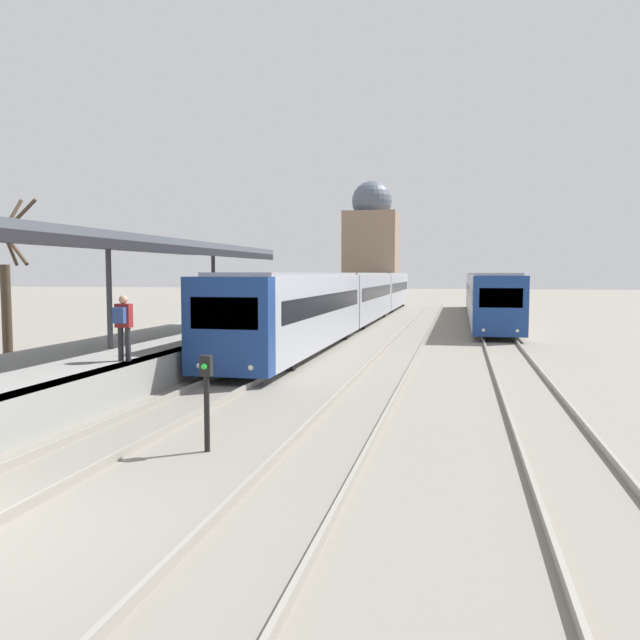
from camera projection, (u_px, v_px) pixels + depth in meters
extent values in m
cube|color=gray|center=(171.00, 561.00, 6.65)|extent=(0.07, 120.00, 0.15)
cube|color=gray|center=(301.00, 575.00, 6.34)|extent=(0.07, 120.00, 0.15)
cube|color=gray|center=(574.00, 605.00, 5.77)|extent=(0.07, 120.00, 0.15)
cube|color=#4C515B|center=(108.00, 242.00, 18.14)|extent=(4.00, 19.82, 0.20)
cube|color=black|center=(170.00, 249.00, 17.73)|extent=(0.08, 19.82, 0.24)
cylinder|color=#47474C|center=(109.00, 297.00, 18.26)|extent=(0.16, 0.16, 3.03)
cylinder|color=#47474C|center=(213.00, 290.00, 25.97)|extent=(0.16, 0.16, 3.03)
cylinder|color=#2D2D33|center=(121.00, 344.00, 15.79)|extent=(0.14, 0.14, 0.85)
cylinder|color=#2D2D33|center=(128.00, 344.00, 15.75)|extent=(0.14, 0.14, 0.85)
cube|color=maroon|center=(124.00, 316.00, 15.71)|extent=(0.40, 0.22, 0.60)
sphere|color=tan|center=(123.00, 300.00, 15.68)|extent=(0.22, 0.22, 0.22)
cube|color=#334C8E|center=(119.00, 315.00, 15.52)|extent=(0.30, 0.18, 0.40)
cube|color=navy|center=(229.00, 326.00, 17.39)|extent=(2.52, 0.70, 2.77)
cube|color=black|center=(224.00, 313.00, 17.04)|extent=(1.96, 0.04, 0.89)
sphere|color=#EFEACC|center=(199.00, 366.00, 17.31)|extent=(0.16, 0.16, 0.16)
sphere|color=#EFEACC|center=(251.00, 368.00, 16.98)|extent=(0.16, 0.16, 0.16)
cube|color=#A8ADB7|center=(299.00, 310.00, 24.94)|extent=(2.52, 14.82, 2.77)
cube|color=gray|center=(299.00, 274.00, 24.83)|extent=(2.22, 14.52, 0.12)
cube|color=black|center=(299.00, 303.00, 24.92)|extent=(2.54, 13.63, 0.72)
cylinder|color=black|center=(231.00, 358.00, 20.59)|extent=(0.12, 0.70, 0.70)
cylinder|color=black|center=(293.00, 360.00, 20.12)|extent=(0.12, 0.70, 0.70)
cylinder|color=black|center=(302.00, 331.00, 29.96)|extent=(0.12, 0.70, 0.70)
cylinder|color=black|center=(346.00, 332.00, 29.49)|extent=(0.12, 0.70, 0.70)
cube|color=#A8ADB7|center=(359.00, 296.00, 39.70)|extent=(2.52, 14.82, 2.77)
cube|color=gray|center=(359.00, 274.00, 39.59)|extent=(2.22, 14.52, 0.12)
cube|color=black|center=(359.00, 292.00, 39.67)|extent=(2.54, 13.63, 0.72)
cylinder|color=black|center=(326.00, 322.00, 35.34)|extent=(0.12, 0.70, 0.70)
cylinder|color=black|center=(364.00, 323.00, 34.88)|extent=(0.12, 0.70, 0.70)
cylinder|color=black|center=(354.00, 312.00, 44.71)|extent=(0.12, 0.70, 0.70)
cylinder|color=black|center=(384.00, 312.00, 44.25)|extent=(0.12, 0.70, 0.70)
cube|color=#A8ADB7|center=(386.00, 290.00, 54.45)|extent=(2.52, 14.82, 2.77)
cube|color=gray|center=(386.00, 273.00, 54.34)|extent=(2.22, 14.52, 0.12)
cube|color=black|center=(386.00, 287.00, 54.43)|extent=(2.54, 13.63, 0.72)
cylinder|color=black|center=(366.00, 308.00, 50.10)|extent=(0.12, 0.70, 0.70)
cylinder|color=black|center=(392.00, 308.00, 49.63)|extent=(0.12, 0.70, 0.70)
cylinder|color=black|center=(381.00, 302.00, 59.47)|extent=(0.12, 0.70, 0.70)
cylinder|color=black|center=(403.00, 303.00, 59.00)|extent=(0.12, 0.70, 0.70)
cube|color=navy|center=(500.00, 306.00, 28.17)|extent=(2.42, 0.70, 2.75)
cube|color=black|center=(501.00, 298.00, 27.82)|extent=(1.89, 0.04, 0.88)
sphere|color=#EFEACC|center=(483.00, 330.00, 28.08)|extent=(0.16, 0.16, 0.16)
sphere|color=#EFEACC|center=(517.00, 331.00, 27.76)|extent=(0.16, 0.16, 0.16)
cube|color=#B7B7BC|center=(492.00, 299.00, 35.71)|extent=(2.42, 14.80, 2.75)
cube|color=gray|center=(492.00, 274.00, 35.60)|extent=(2.13, 14.51, 0.12)
cube|color=black|center=(492.00, 294.00, 35.69)|extent=(2.44, 13.62, 0.72)
cylinder|color=black|center=(475.00, 329.00, 31.35)|extent=(0.12, 0.70, 0.70)
cylinder|color=black|center=(518.00, 329.00, 30.90)|extent=(0.12, 0.70, 0.70)
cylinder|color=black|center=(471.00, 316.00, 40.72)|extent=(0.12, 0.70, 0.70)
cylinder|color=black|center=(504.00, 316.00, 40.27)|extent=(0.12, 0.70, 0.70)
cube|color=#B7B7BC|center=(483.00, 291.00, 50.46)|extent=(2.42, 14.80, 2.75)
cube|color=gray|center=(483.00, 274.00, 50.35)|extent=(2.13, 14.51, 0.12)
cube|color=black|center=(483.00, 288.00, 50.43)|extent=(2.44, 13.62, 0.72)
cylinder|color=black|center=(470.00, 311.00, 46.10)|extent=(0.12, 0.70, 0.70)
cylinder|color=black|center=(499.00, 311.00, 45.65)|extent=(0.12, 0.70, 0.70)
cylinder|color=black|center=(468.00, 304.00, 55.46)|extent=(0.12, 0.70, 0.70)
cylinder|color=black|center=(492.00, 305.00, 55.01)|extent=(0.12, 0.70, 0.70)
cylinder|color=black|center=(207.00, 414.00, 10.95)|extent=(0.10, 0.10, 1.35)
cube|color=black|center=(206.00, 366.00, 10.88)|extent=(0.20, 0.14, 0.36)
sphere|color=green|center=(204.00, 366.00, 10.80)|extent=(0.11, 0.11, 0.11)
cube|color=#89705B|center=(372.00, 258.00, 64.62)|extent=(5.37, 5.37, 9.38)
sphere|color=#4C5666|center=(372.00, 201.00, 64.18)|extent=(4.13, 4.13, 4.13)
cylinder|color=#4C3D2D|center=(7.00, 316.00, 20.76)|extent=(0.32, 0.32, 3.42)
cylinder|color=#4C3D2D|center=(3.00, 231.00, 20.55)|extent=(0.40, 1.62, 2.25)
cylinder|color=#4C3D2D|center=(4.00, 233.00, 20.55)|extent=(2.58, 0.12, 2.20)
cylinder|color=#4C3D2D|center=(3.00, 231.00, 20.55)|extent=(0.40, 1.62, 2.25)
cylinder|color=#4C3D2D|center=(4.00, 233.00, 20.55)|extent=(2.47, 1.00, 2.20)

